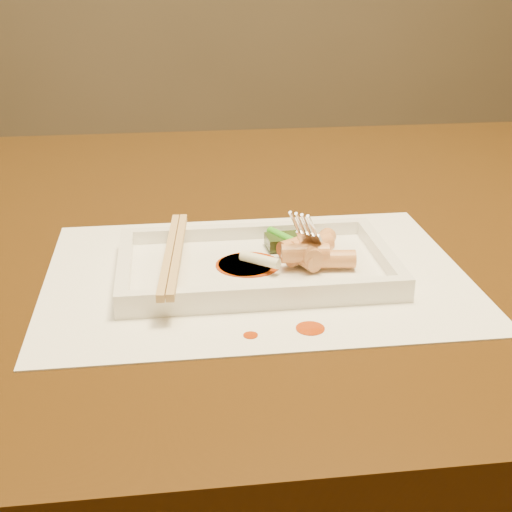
{
  "coord_description": "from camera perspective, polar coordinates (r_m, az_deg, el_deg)",
  "views": [
    {
      "loc": [
        -0.03,
        -0.78,
        1.04
      ],
      "look_at": [
        0.05,
        -0.16,
        0.77
      ],
      "focal_mm": 50.0,
      "sensor_mm": 36.0,
      "label": 1
    }
  ],
  "objects": [
    {
      "name": "table",
      "position": [
        0.87,
        -4.74,
        -3.44
      ],
      "size": [
        1.4,
        0.9,
        0.75
      ],
      "color": "black",
      "rests_on": "ground"
    },
    {
      "name": "placemat",
      "position": [
        0.69,
        0.0,
        -1.44
      ],
      "size": [
        0.4,
        0.3,
        0.0
      ],
      "primitive_type": "cube",
      "color": "white",
      "rests_on": "table"
    },
    {
      "name": "veg_piece",
      "position": [
        0.72,
        2.35,
        1.19
      ],
      "size": [
        0.04,
        0.03,
        0.01
      ],
      "primitive_type": "cube",
      "rotation": [
        0.0,
        0.0,
        0.07
      ],
      "color": "black",
      "rests_on": "plate_base"
    },
    {
      "name": "sauce_blob_1",
      "position": [
        0.68,
        -0.93,
        -0.72
      ],
      "size": [
        0.06,
        0.06,
        0.0
      ],
      "primitive_type": "cylinder",
      "color": "#A83104",
      "rests_on": "plate_base"
    },
    {
      "name": "plate_rim_right",
      "position": [
        0.71,
        10.04,
        0.28
      ],
      "size": [
        0.01,
        0.14,
        0.01
      ],
      "primitive_type": "cube",
      "color": "white",
      "rests_on": "plate_base"
    },
    {
      "name": "rice_cake_6",
      "position": [
        0.71,
        5.22,
        1.07
      ],
      "size": [
        0.04,
        0.04,
        0.02
      ],
      "primitive_type": "cylinder",
      "rotation": [
        1.57,
        0.0,
        2.57
      ],
      "color": "tan",
      "rests_on": "plate_base"
    },
    {
      "name": "rice_cake_0",
      "position": [
        0.67,
        6.03,
        -0.25
      ],
      "size": [
        0.05,
        0.02,
        0.02
      ],
      "primitive_type": "cylinder",
      "rotation": [
        1.57,
        0.0,
        1.47
      ],
      "color": "tan",
      "rests_on": "plate_base"
    },
    {
      "name": "chopstick_b",
      "position": [
        0.67,
        -6.28,
        0.27
      ],
      "size": [
        0.03,
        0.19,
        0.01
      ],
      "primitive_type": "cube",
      "rotation": [
        0.0,
        0.0,
        -0.09
      ],
      "color": "tan",
      "rests_on": "plate_rim_near"
    },
    {
      "name": "plate_rim_far",
      "position": [
        0.75,
        -0.73,
        1.99
      ],
      "size": [
        0.26,
        0.01,
        0.01
      ],
      "primitive_type": "cube",
      "color": "white",
      "rests_on": "plate_base"
    },
    {
      "name": "sauce_splatter_a",
      "position": [
        0.59,
        4.36,
        -5.79
      ],
      "size": [
        0.02,
        0.02,
        0.0
      ],
      "primitive_type": "cylinder",
      "color": "#A83104",
      "rests_on": "placemat"
    },
    {
      "name": "plate_rim_near",
      "position": [
        0.61,
        0.89,
        -2.95
      ],
      "size": [
        0.26,
        0.01,
        0.01
      ],
      "primitive_type": "cube",
      "color": "white",
      "rests_on": "plate_base"
    },
    {
      "name": "sauce_blob_0",
      "position": [
        0.68,
        -0.54,
        -0.68
      ],
      "size": [
        0.06,
        0.06,
        0.0
      ],
      "primitive_type": "cylinder",
      "color": "#A83104",
      "rests_on": "plate_base"
    },
    {
      "name": "rice_cake_4",
      "position": [
        0.68,
        3.99,
        0.21
      ],
      "size": [
        0.04,
        0.04,
        0.02
      ],
      "primitive_type": "cylinder",
      "rotation": [
        1.57,
        0.0,
        2.15
      ],
      "color": "tan",
      "rests_on": "plate_base"
    },
    {
      "name": "plate_rim_left",
      "position": [
        0.68,
        -10.48,
        -0.76
      ],
      "size": [
        0.01,
        0.14,
        0.01
      ],
      "primitive_type": "cube",
      "color": "white",
      "rests_on": "plate_base"
    },
    {
      "name": "chopstick_a",
      "position": [
        0.67,
        -6.96,
        0.24
      ],
      "size": [
        0.03,
        0.19,
        0.01
      ],
      "primitive_type": "cube",
      "rotation": [
        0.0,
        0.0,
        -0.09
      ],
      "color": "tan",
      "rests_on": "plate_rim_near"
    },
    {
      "name": "rice_cake_2",
      "position": [
        0.67,
        3.95,
        0.23
      ],
      "size": [
        0.05,
        0.02,
        0.02
      ],
      "primitive_type": "cylinder",
      "rotation": [
        1.57,
        0.0,
        1.5
      ],
      "color": "tan",
      "rests_on": "plate_base"
    },
    {
      "name": "scallion_white",
      "position": [
        0.67,
        0.33,
        -0.3
      ],
      "size": [
        0.04,
        0.03,
        0.01
      ],
      "primitive_type": "cylinder",
      "rotation": [
        1.57,
        0.0,
        0.91
      ],
      "color": "#EAEACC",
      "rests_on": "plate_base"
    },
    {
      "name": "rice_cake_3",
      "position": [
        0.7,
        3.39,
        0.87
      ],
      "size": [
        0.05,
        0.04,
        0.02
      ],
      "primitive_type": "cylinder",
      "rotation": [
        1.57,
        0.0,
        2.13
      ],
      "color": "tan",
      "rests_on": "plate_base"
    },
    {
      "name": "plate_base",
      "position": [
        0.68,
        0.0,
        -1.08
      ],
      "size": [
        0.26,
        0.16,
        0.01
      ],
      "primitive_type": "cube",
      "color": "white",
      "rests_on": "placemat"
    },
    {
      "name": "fork",
      "position": [
        0.68,
        5.65,
        5.82
      ],
      "size": [
        0.09,
        0.1,
        0.14
      ],
      "primitive_type": null,
      "color": "silver",
      "rests_on": "plate_base"
    },
    {
      "name": "rice_cake_1",
      "position": [
        0.7,
        4.44,
        0.81
      ],
      "size": [
        0.05,
        0.04,
        0.02
      ],
      "primitive_type": "cylinder",
      "rotation": [
        1.57,
        0.0,
        2.01
      ],
      "color": "tan",
      "rests_on": "plate_base"
    },
    {
      "name": "rice_cake_7",
      "position": [
        0.68,
        3.69,
        -0.04
      ],
      "size": [
        0.03,
        0.05,
        0.02
      ],
      "primitive_type": "cylinder",
      "rotation": [
        1.57,
        0.0,
        0.42
      ],
      "color": "tan",
      "rests_on": "plate_base"
    },
    {
      "name": "sauce_splatter_b",
      "position": [
        0.58,
        -0.44,
        -6.35
      ],
      "size": [
        0.01,
        0.01,
        0.0
      ],
      "primitive_type": "cylinder",
      "color": "#A83104",
      "rests_on": "placemat"
    },
    {
      "name": "scallion_green",
      "position": [
        0.7,
        3.19,
        1.03
      ],
      "size": [
        0.05,
        0.08,
        0.01
      ],
      "primitive_type": "cylinder",
      "rotation": [
        1.57,
        0.0,
        0.49
      ],
      "color": "#2A9117",
      "rests_on": "plate_base"
    },
    {
      "name": "rice_cake_5",
      "position": [
        0.68,
        4.31,
        0.56
      ],
      "size": [
        0.02,
        0.05,
        0.02
      ],
      "primitive_type": "cylinder",
      "rotation": [
        1.57,
        0.0,
        3.11
      ],
      "color": "tan",
      "rests_on": "plate_base"
    }
  ]
}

